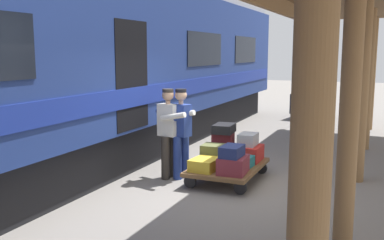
# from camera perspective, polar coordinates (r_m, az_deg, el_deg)

# --- Properties ---
(ground_plane) EXTENTS (60.00, 60.00, 0.00)m
(ground_plane) POSITION_cam_1_polar(r_m,az_deg,el_deg) (7.68, 6.03, -9.27)
(ground_plane) COLOR slate
(train_car) EXTENTS (3.02, 20.51, 4.00)m
(train_car) POSITION_cam_1_polar(r_m,az_deg,el_deg) (9.03, -15.98, 6.48)
(train_car) COLOR navy
(train_car) RESTS_ON ground_plane
(luggage_cart) EXTENTS (1.15, 1.75, 0.30)m
(luggage_cart) POSITION_cam_1_polar(r_m,az_deg,el_deg) (8.25, 4.69, -6.15)
(luggage_cart) COLOR brown
(luggage_cart) RESTS_ON ground_plane
(suitcase_teal_softside) EXTENTS (0.42, 0.50, 0.19)m
(suitcase_teal_softside) POSITION_cam_1_polar(r_m,az_deg,el_deg) (8.13, 6.44, -5.36)
(suitcase_teal_softside) COLOR #1E666B
(suitcase_teal_softside) RESTS_ON luggage_cart
(suitcase_red_plastic) EXTENTS (0.46, 0.60, 0.29)m
(suitcase_red_plastic) POSITION_cam_1_polar(r_m,az_deg,el_deg) (8.57, 7.40, -4.30)
(suitcase_red_plastic) COLOR #AD231E
(suitcase_red_plastic) RESTS_ON luggage_cart
(suitcase_cream_canvas) EXTENTS (0.42, 0.52, 0.21)m
(suitcase_cream_canvas) POSITION_cam_1_polar(r_m,az_deg,el_deg) (8.29, 3.00, -4.99)
(suitcase_cream_canvas) COLOR beige
(suitcase_cream_canvas) RESTS_ON luggage_cart
(suitcase_slate_roller) EXTENTS (0.48, 0.64, 0.25)m
(suitcase_slate_roller) POSITION_cam_1_polar(r_m,az_deg,el_deg) (8.73, 4.11, -4.13)
(suitcase_slate_roller) COLOR #4C515B
(suitcase_slate_roller) RESTS_ON luggage_cart
(suitcase_yellow_case) EXTENTS (0.47, 0.61, 0.21)m
(suitcase_yellow_case) POSITION_cam_1_polar(r_m,az_deg,el_deg) (7.86, 1.76, -5.75)
(suitcase_yellow_case) COLOR gold
(suitcase_yellow_case) RESTS_ON luggage_cart
(suitcase_burgundy_valise) EXTENTS (0.50, 0.61, 0.29)m
(suitcase_burgundy_valise) POSITION_cam_1_polar(r_m,az_deg,el_deg) (7.68, 5.37, -5.81)
(suitcase_burgundy_valise) COLOR maroon
(suitcase_burgundy_valise) RESTS_ON luggage_cart
(suitcase_olive_duffel) EXTENTS (0.41, 0.41, 0.16)m
(suitcase_olive_duffel) POSITION_cam_1_polar(r_m,az_deg,el_deg) (8.25, 2.75, -3.76)
(suitcase_olive_duffel) COLOR brown
(suitcase_olive_duffel) RESTS_ON suitcase_cream_canvas
(suitcase_maroon_trunk) EXTENTS (0.45, 0.43, 0.25)m
(suitcase_maroon_trunk) POSITION_cam_1_polar(r_m,az_deg,el_deg) (8.70, 4.07, -2.47)
(suitcase_maroon_trunk) COLOR maroon
(suitcase_maroon_trunk) RESTS_ON suitcase_slate_roller
(suitcase_black_hardshell) EXTENTS (0.41, 0.56, 0.17)m
(suitcase_black_hardshell) POSITION_cam_1_polar(r_m,az_deg,el_deg) (8.64, 4.20, -1.11)
(suitcase_black_hardshell) COLOR black
(suitcase_black_hardshell) RESTS_ON suitcase_maroon_trunk
(suitcase_gray_aluminum) EXTENTS (0.32, 0.45, 0.23)m
(suitcase_gray_aluminum) POSITION_cam_1_polar(r_m,az_deg,el_deg) (8.55, 7.28, -2.52)
(suitcase_gray_aluminum) COLOR #9EA0A5
(suitcase_gray_aluminum) RESTS_ON suitcase_red_plastic
(suitcase_navy_fabric) EXTENTS (0.34, 0.50, 0.19)m
(suitcase_navy_fabric) POSITION_cam_1_polar(r_m,az_deg,el_deg) (7.59, 5.21, -4.07)
(suitcase_navy_fabric) COLOR navy
(suitcase_navy_fabric) RESTS_ON suitcase_burgundy_valise
(porter_in_overalls) EXTENTS (0.73, 0.57, 1.70)m
(porter_in_overalls) POSITION_cam_1_polar(r_m,az_deg,el_deg) (8.24, -1.54, -1.33)
(porter_in_overalls) COLOR navy
(porter_in_overalls) RESTS_ON ground_plane
(porter_by_door) EXTENTS (0.70, 0.49, 1.70)m
(porter_by_door) POSITION_cam_1_polar(r_m,az_deg,el_deg) (8.24, -3.00, -1.34)
(porter_by_door) COLOR #332D28
(porter_by_door) RESTS_ON ground_plane
(baggage_tug) EXTENTS (1.38, 1.87, 1.30)m
(baggage_tug) POSITION_cam_1_polar(r_m,az_deg,el_deg) (16.49, 15.39, 2.43)
(baggage_tug) COLOR black
(baggage_tug) RESTS_ON ground_plane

